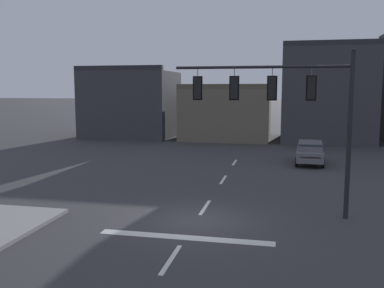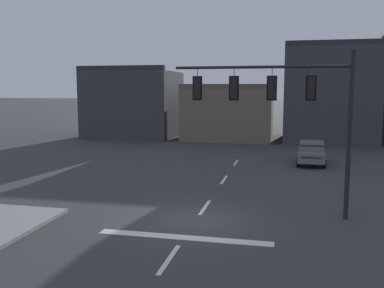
% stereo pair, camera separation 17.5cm
% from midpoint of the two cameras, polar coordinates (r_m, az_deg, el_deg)
% --- Properties ---
extents(ground_plane, '(400.00, 400.00, 0.00)m').
position_cam_midpoint_polar(ground_plane, '(17.46, 0.78, -10.29)').
color(ground_plane, '#353538').
extents(stop_bar_paint, '(6.40, 0.50, 0.01)m').
position_cam_midpoint_polar(stop_bar_paint, '(15.61, -0.75, -12.46)').
color(stop_bar_paint, silver).
rests_on(stop_bar_paint, ground).
extents(lane_centreline, '(0.16, 26.40, 0.01)m').
position_cam_midpoint_polar(lane_centreline, '(19.34, 2.01, -8.51)').
color(lane_centreline, silver).
rests_on(lane_centreline, ground).
extents(signal_mast_near_side, '(7.27, 0.42, 6.91)m').
position_cam_midpoint_polar(signal_mast_near_side, '(17.89, 12.95, 5.58)').
color(signal_mast_near_side, black).
rests_on(signal_mast_near_side, ground).
extents(car_lot_nearside, '(2.11, 4.53, 1.61)m').
position_cam_midpoint_polar(car_lot_nearside, '(31.20, 15.93, -1.06)').
color(car_lot_nearside, slate).
rests_on(car_lot_nearside, ground).
extents(building_row, '(42.74, 10.03, 11.43)m').
position_cam_midpoint_polar(building_row, '(45.53, 16.57, 6.05)').
color(building_row, '#38383D').
rests_on(building_row, ground).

